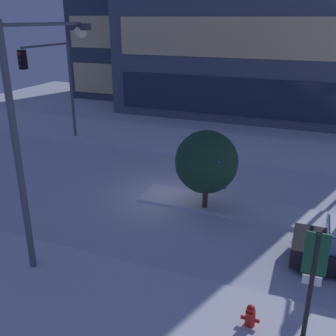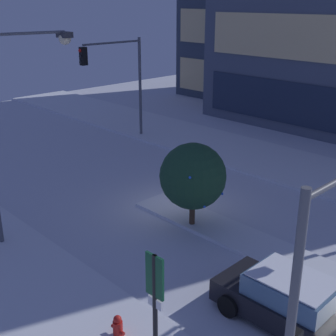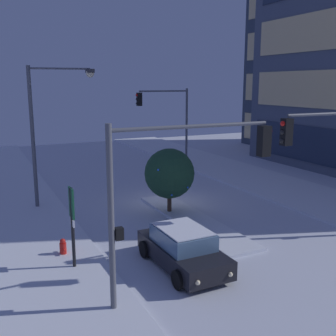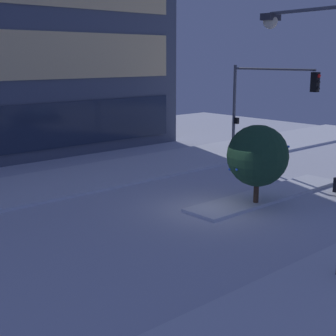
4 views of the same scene
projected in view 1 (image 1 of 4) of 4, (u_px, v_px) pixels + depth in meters
name	position (u px, v px, depth m)	size (l,w,h in m)	color
ground	(175.00, 197.00, 17.62)	(52.00, 52.00, 0.00)	silver
curb_strip_near	(70.00, 312.00, 10.64)	(52.00, 5.20, 0.14)	silver
curb_strip_far	(220.00, 145.00, 24.55)	(52.00, 5.20, 0.14)	silver
median_strip	(244.00, 209.00, 16.33)	(9.00, 1.80, 0.14)	silver
traffic_light_corner_far_left	(53.00, 75.00, 23.19)	(0.32, 4.49, 6.23)	#565960
street_lamp_arched	(38.00, 112.00, 11.56)	(0.79, 3.37, 7.50)	#565960
fire_hydrant	(250.00, 318.00, 10.04)	(0.48, 0.26, 0.75)	red
parking_info_sign	(313.00, 274.00, 9.13)	(0.55, 0.12, 3.06)	black
decorated_tree_median	(206.00, 162.00, 15.68)	(2.54, 2.54, 3.41)	#473323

